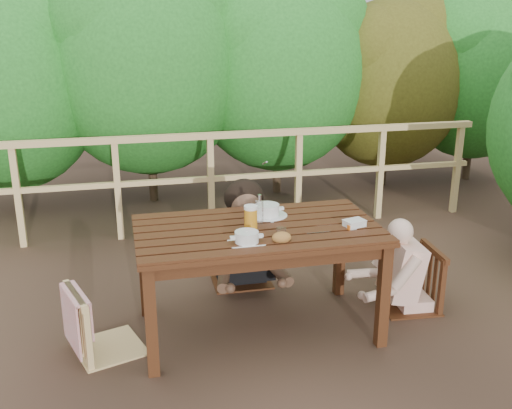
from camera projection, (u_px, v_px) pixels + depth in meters
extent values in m
plane|color=#4C3526|center=(258.00, 329.00, 4.17)|extent=(60.00, 60.00, 0.00)
cube|color=#391D0D|center=(258.00, 280.00, 4.05)|extent=(1.61, 0.91, 0.75)
cube|color=#DBB772|center=(104.00, 289.00, 3.78)|extent=(0.54, 0.54, 0.86)
cube|color=#391D0D|center=(240.00, 227.00, 4.77)|extent=(0.47, 0.47, 0.94)
cube|color=#391D0D|center=(411.00, 253.00, 4.36)|extent=(0.46, 0.46, 0.86)
cube|color=#DBB772|center=(211.00, 183.00, 5.86)|extent=(5.60, 0.10, 1.01)
cylinder|color=silver|center=(247.00, 238.00, 3.66)|extent=(0.25, 0.25, 0.08)
cylinder|color=white|center=(267.00, 211.00, 4.15)|extent=(0.28, 0.28, 0.09)
ellipsoid|color=#B07B29|center=(282.00, 238.00, 3.68)|extent=(0.12, 0.09, 0.07)
cylinder|color=orange|center=(251.00, 218.00, 3.88)|extent=(0.09, 0.09, 0.17)
cylinder|color=white|center=(260.00, 210.00, 3.96)|extent=(0.05, 0.05, 0.22)
cylinder|color=white|center=(281.00, 234.00, 3.74)|extent=(0.07, 0.07, 0.08)
cube|color=silver|center=(354.00, 224.00, 3.94)|extent=(0.16, 0.13, 0.06)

